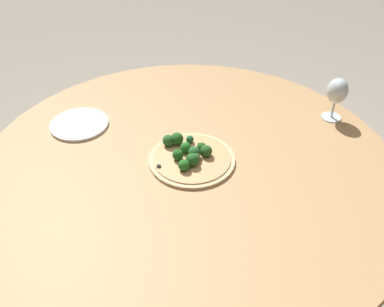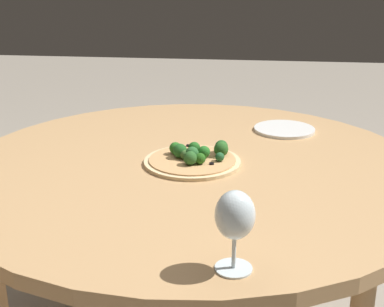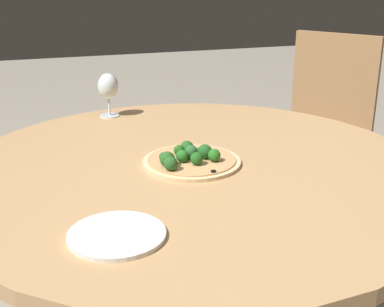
% 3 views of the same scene
% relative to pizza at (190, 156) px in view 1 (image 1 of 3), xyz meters
% --- Properties ---
extents(ground_plane, '(12.00, 12.00, 0.00)m').
position_rel_pizza_xyz_m(ground_plane, '(-0.00, 0.01, -0.73)').
color(ground_plane, gray).
extents(dining_table, '(1.34, 1.34, 0.72)m').
position_rel_pizza_xyz_m(dining_table, '(-0.00, 0.01, -0.07)').
color(dining_table, tan).
rests_on(dining_table, ground_plane).
extents(pizza, '(0.27, 0.27, 0.06)m').
position_rel_pizza_xyz_m(pizza, '(0.00, 0.00, 0.00)').
color(pizza, '#DBBC89').
rests_on(pizza, dining_table).
extents(wine_glass, '(0.07, 0.07, 0.16)m').
position_rel_pizza_xyz_m(wine_glass, '(0.14, -0.55, 0.09)').
color(wine_glass, silver).
rests_on(wine_glass, dining_table).
extents(plate_near, '(0.20, 0.20, 0.01)m').
position_rel_pizza_xyz_m(plate_near, '(0.27, 0.35, -0.01)').
color(plate_near, silver).
rests_on(plate_near, dining_table).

